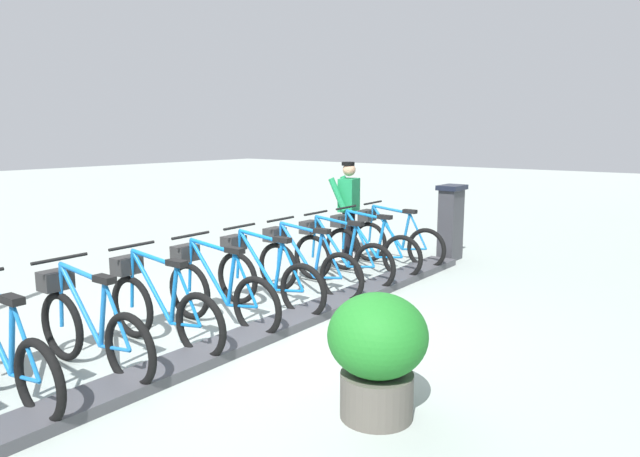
% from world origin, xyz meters
% --- Properties ---
extents(ground_plane, '(60.00, 60.00, 0.00)m').
position_xyz_m(ground_plane, '(0.00, 0.00, 0.00)').
color(ground_plane, '#9FABA3').
extents(dock_rail_base, '(0.44, 8.49, 0.10)m').
position_xyz_m(dock_rail_base, '(0.00, 0.00, 0.05)').
color(dock_rail_base, '#47474C').
rests_on(dock_rail_base, ground).
extents(payment_kiosk, '(0.36, 0.52, 1.28)m').
position_xyz_m(payment_kiosk, '(0.05, -4.58, 0.67)').
color(payment_kiosk, '#38383D').
rests_on(payment_kiosk, ground).
extents(bike_docked_0, '(1.72, 0.54, 1.02)m').
position_xyz_m(bike_docked_0, '(0.62, -3.64, 0.43)').
color(bike_docked_0, black).
rests_on(bike_docked_0, ground).
extents(bike_docked_1, '(1.72, 0.54, 1.02)m').
position_xyz_m(bike_docked_1, '(0.62, -2.87, 0.43)').
color(bike_docked_1, black).
rests_on(bike_docked_1, ground).
extents(bike_docked_2, '(1.72, 0.54, 1.02)m').
position_xyz_m(bike_docked_2, '(0.62, -2.10, 0.43)').
color(bike_docked_2, black).
rests_on(bike_docked_2, ground).
extents(bike_docked_3, '(1.72, 0.54, 1.02)m').
position_xyz_m(bike_docked_3, '(0.62, -1.34, 0.43)').
color(bike_docked_3, black).
rests_on(bike_docked_3, ground).
extents(bike_docked_4, '(1.72, 0.54, 1.02)m').
position_xyz_m(bike_docked_4, '(0.62, -0.57, 0.43)').
color(bike_docked_4, black).
rests_on(bike_docked_4, ground).
extents(bike_docked_5, '(1.72, 0.54, 1.02)m').
position_xyz_m(bike_docked_5, '(0.62, 0.20, 0.43)').
color(bike_docked_5, black).
rests_on(bike_docked_5, ground).
extents(bike_docked_6, '(1.72, 0.54, 1.02)m').
position_xyz_m(bike_docked_6, '(0.62, 0.97, 0.43)').
color(bike_docked_6, black).
rests_on(bike_docked_6, ground).
extents(bike_docked_7, '(1.72, 0.54, 1.02)m').
position_xyz_m(bike_docked_7, '(0.62, 1.74, 0.43)').
color(bike_docked_7, black).
rests_on(bike_docked_7, ground).
extents(worker_near_rack, '(0.51, 0.68, 1.66)m').
position_xyz_m(worker_near_rack, '(1.50, -3.61, 0.91)').
color(worker_near_rack, white).
rests_on(worker_near_rack, ground).
extents(planter_bush, '(0.76, 0.76, 0.97)m').
position_xyz_m(planter_bush, '(-1.89, 0.87, 0.54)').
color(planter_bush, '#59544C').
rests_on(planter_bush, ground).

